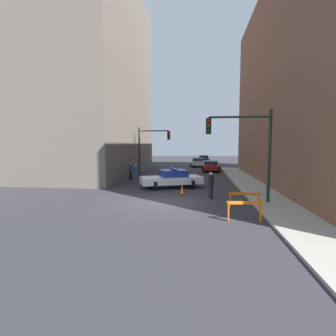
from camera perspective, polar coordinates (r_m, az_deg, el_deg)
name	(u,v)px	position (r m, az deg, el deg)	size (l,w,h in m)	color
ground_plane	(165,202)	(15.44, -0.76, -7.50)	(120.00, 120.00, 0.00)	#2D2D33
sidewalk_right	(275,204)	(15.89, 22.20, -7.31)	(2.40, 44.00, 0.12)	#9E998E
building_corner_left	(75,80)	(32.90, -19.59, 17.54)	(14.00, 20.00, 21.13)	#6B6056
traffic_light_near	(248,142)	(15.49, 17.08, 5.47)	(3.64, 0.35, 5.20)	black
traffic_light_far	(149,144)	(28.25, -4.10, 5.23)	(3.44, 0.35, 5.20)	black
police_car	(172,178)	(20.42, 0.82, -2.29)	(5.05, 3.41, 1.52)	white
parked_car_near	(211,166)	(33.05, 9.43, 0.45)	(2.49, 4.42, 1.31)	maroon
parked_car_mid	(198,162)	(39.59, 6.59, 1.28)	(2.36, 4.35, 1.31)	silver
parked_car_far	(204,159)	(48.91, 7.76, 2.02)	(2.32, 4.33, 1.31)	navy
pedestrian_crossing	(136,173)	(23.12, -7.02, -1.10)	(0.46, 0.46, 1.66)	#474C66
pedestrian_corner	(131,171)	(25.19, -8.13, -0.59)	(0.50, 0.50, 1.66)	black
pedestrian_sidewalk	(211,185)	(16.65, 9.32, -3.62)	(0.42, 0.42, 1.66)	black
barrier_front	(245,208)	(12.16, 16.34, -8.25)	(1.59, 0.34, 0.90)	orange
barrier_mid	(244,198)	(14.29, 16.29, -6.24)	(1.60, 0.25, 0.90)	orange
traffic_cone	(182,190)	(17.73, 3.09, -4.79)	(0.36, 0.36, 0.66)	black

